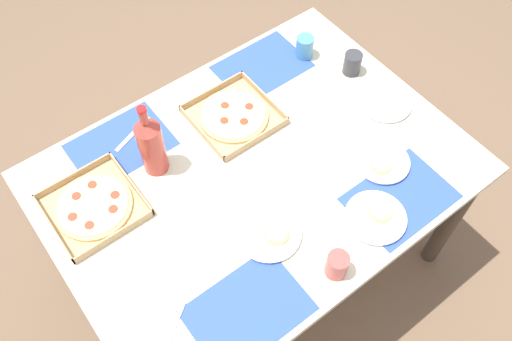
# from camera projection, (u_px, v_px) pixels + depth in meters

# --- Properties ---
(ground_plane) EXTENTS (6.00, 6.00, 0.00)m
(ground_plane) POSITION_uv_depth(u_px,v_px,m) (256.00, 260.00, 2.58)
(ground_plane) COLOR brown
(dining_table) EXTENTS (1.47, 1.09, 0.77)m
(dining_table) POSITION_uv_depth(u_px,v_px,m) (256.00, 186.00, 2.03)
(dining_table) COLOR #3F3328
(dining_table) RESTS_ON ground_plane
(placemat_near_left) EXTENTS (0.36, 0.26, 0.00)m
(placemat_near_left) POSITION_uv_depth(u_px,v_px,m) (248.00, 310.00, 1.65)
(placemat_near_left) COLOR #2D4C9E
(placemat_near_left) RESTS_ON dining_table
(placemat_near_right) EXTENTS (0.36, 0.26, 0.00)m
(placemat_near_right) POSITION_uv_depth(u_px,v_px,m) (400.00, 198.00, 1.87)
(placemat_near_right) COLOR #2D4C9E
(placemat_near_right) RESTS_ON dining_table
(placemat_far_left) EXTENTS (0.36, 0.26, 0.00)m
(placemat_far_left) POSITION_uv_depth(u_px,v_px,m) (121.00, 145.00, 2.00)
(placemat_far_left) COLOR #2D4C9E
(placemat_far_left) RESTS_ON dining_table
(placemat_far_right) EXTENTS (0.36, 0.26, 0.00)m
(placemat_far_right) POSITION_uv_depth(u_px,v_px,m) (262.00, 66.00, 2.22)
(placemat_far_right) COLOR #2D4C9E
(placemat_far_right) RESTS_ON dining_table
(pizza_box_corner_left) EXTENTS (0.30, 0.30, 0.04)m
(pizza_box_corner_left) POSITION_uv_depth(u_px,v_px,m) (234.00, 116.00, 2.06)
(pizza_box_corner_left) COLOR tan
(pizza_box_corner_left) RESTS_ON dining_table
(pizza_box_edge_far) EXTENTS (0.30, 0.30, 0.04)m
(pizza_box_edge_far) POSITION_uv_depth(u_px,v_px,m) (94.00, 206.00, 1.84)
(pizza_box_edge_far) COLOR tan
(pizza_box_edge_far) RESTS_ON dining_table
(plate_middle) EXTENTS (0.20, 0.20, 0.03)m
(plate_middle) POSITION_uv_depth(u_px,v_px,m) (382.00, 162.00, 1.95)
(plate_middle) COLOR white
(plate_middle) RESTS_ON dining_table
(plate_near_right) EXTENTS (0.21, 0.21, 0.03)m
(plate_near_right) POSITION_uv_depth(u_px,v_px,m) (376.00, 217.00, 1.82)
(plate_near_right) COLOR white
(plate_near_right) RESTS_ON dining_table
(plate_near_left) EXTENTS (0.21, 0.21, 0.02)m
(plate_near_left) POSITION_uv_depth(u_px,v_px,m) (385.00, 102.00, 2.10)
(plate_near_left) COLOR white
(plate_near_left) RESTS_ON dining_table
(plate_far_right) EXTENTS (0.22, 0.22, 0.03)m
(plate_far_right) POSITION_uv_depth(u_px,v_px,m) (269.00, 233.00, 1.79)
(plate_far_right) COLOR white
(plate_far_right) RESTS_ON dining_table
(soda_bottle) EXTENTS (0.09, 0.09, 0.32)m
(soda_bottle) POSITION_uv_depth(u_px,v_px,m) (151.00, 145.00, 1.84)
(soda_bottle) COLOR #B2382D
(soda_bottle) RESTS_ON dining_table
(cup_clear_right) EXTENTS (0.07, 0.07, 0.10)m
(cup_clear_right) POSITION_uv_depth(u_px,v_px,m) (305.00, 47.00, 2.22)
(cup_clear_right) COLOR teal
(cup_clear_right) RESTS_ON dining_table
(cup_red) EXTENTS (0.07, 0.07, 0.10)m
(cup_red) POSITION_uv_depth(u_px,v_px,m) (337.00, 265.00, 1.68)
(cup_red) COLOR #BF4742
(cup_red) RESTS_ON dining_table
(cup_spare) EXTENTS (0.07, 0.07, 0.09)m
(cup_spare) POSITION_uv_depth(u_px,v_px,m) (352.00, 63.00, 2.17)
(cup_spare) COLOR #333338
(cup_spare) RESTS_ON dining_table
(knife_by_near_left) EXTENTS (0.07, 0.21, 0.00)m
(knife_by_near_left) POSITION_uv_depth(u_px,v_px,m) (296.00, 164.00, 1.95)
(knife_by_near_left) COLOR #B7B7BC
(knife_by_near_left) RESTS_ON dining_table
(fork_by_near_right) EXTENTS (0.16, 0.12, 0.00)m
(fork_by_near_right) POSITION_uv_depth(u_px,v_px,m) (179.00, 313.00, 1.65)
(fork_by_near_right) COLOR #B7B7BC
(fork_by_near_right) RESTS_ON dining_table
(fork_by_far_right) EXTENTS (0.18, 0.08, 0.00)m
(fork_by_far_right) POSITION_uv_depth(u_px,v_px,m) (133.00, 134.00, 2.03)
(fork_by_far_right) COLOR #B7B7BC
(fork_by_far_right) RESTS_ON dining_table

